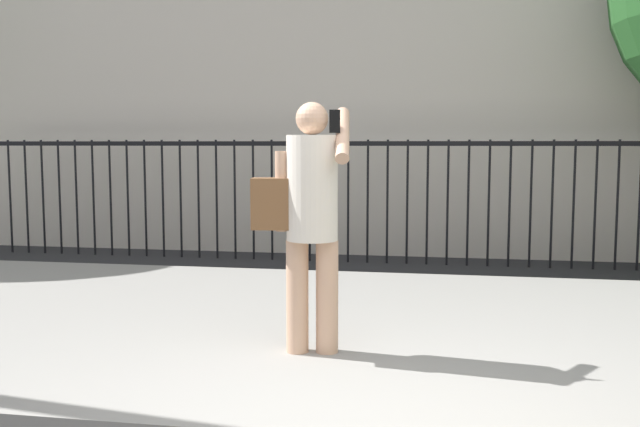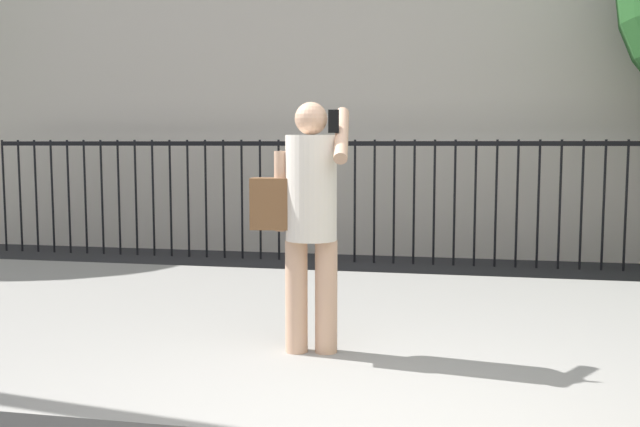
% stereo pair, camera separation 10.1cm
% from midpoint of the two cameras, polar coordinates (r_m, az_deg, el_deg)
% --- Properties ---
extents(sidewalk, '(28.00, 4.40, 0.15)m').
position_cam_midpoint_polar(sidewalk, '(5.63, 5.69, -9.59)').
color(sidewalk, gray).
rests_on(sidewalk, ground).
extents(iron_fence, '(12.03, 0.04, 1.60)m').
position_cam_midpoint_polar(iron_fence, '(9.14, 7.53, 2.28)').
color(iron_fence, black).
rests_on(iron_fence, ground).
extents(pedestrian_on_phone, '(0.68, 0.49, 1.67)m').
position_cam_midpoint_polar(pedestrian_on_phone, '(4.69, -1.58, 0.38)').
color(pedestrian_on_phone, tan).
rests_on(pedestrian_on_phone, sidewalk).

